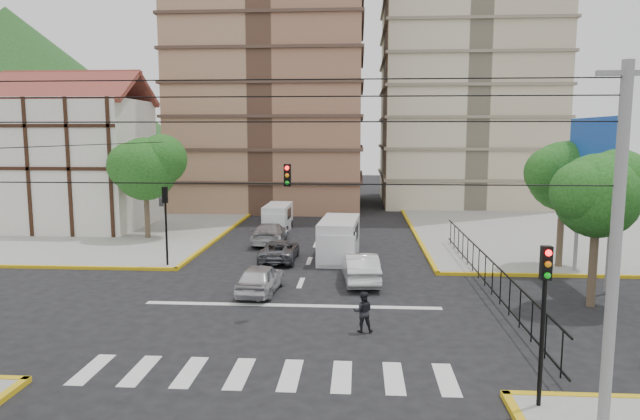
# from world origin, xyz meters

# --- Properties ---
(ground) EXTENTS (160.00, 160.00, 0.00)m
(ground) POSITION_xyz_m (0.00, 0.00, 0.00)
(ground) COLOR black
(ground) RESTS_ON ground
(sidewalk_nw) EXTENTS (26.00, 26.00, 0.15)m
(sidewalk_nw) POSITION_xyz_m (-20.00, 20.00, 0.07)
(sidewalk_nw) COLOR gray
(sidewalk_nw) RESTS_ON ground
(sidewalk_ne) EXTENTS (26.00, 26.00, 0.15)m
(sidewalk_ne) POSITION_xyz_m (20.00, 20.00, 0.07)
(sidewalk_ne) COLOR gray
(sidewalk_ne) RESTS_ON ground
(crosswalk_stripes) EXTENTS (12.00, 2.40, 0.01)m
(crosswalk_stripes) POSITION_xyz_m (0.00, -6.00, 0.01)
(crosswalk_stripes) COLOR silver
(crosswalk_stripes) RESTS_ON ground
(stop_line) EXTENTS (13.00, 0.40, 0.01)m
(stop_line) POSITION_xyz_m (0.00, 1.20, 0.01)
(stop_line) COLOR silver
(stop_line) RESTS_ON ground
(tudor_building) EXTENTS (10.80, 8.05, 12.23)m
(tudor_building) POSITION_xyz_m (-19.00, 20.00, 5.25)
(tudor_building) COLOR silver
(tudor_building) RESTS_ON ground
(distant_hill) EXTENTS (70.00, 70.00, 28.00)m
(distant_hill) POSITION_xyz_m (-55.00, 70.00, 14.00)
(distant_hill) COLOR #214818
(distant_hill) RESTS_ON ground
(park_fence) EXTENTS (0.10, 22.50, 1.66)m
(park_fence) POSITION_xyz_m (9.00, 4.50, 0.00)
(park_fence) COLOR black
(park_fence) RESTS_ON ground
(billboard) EXTENTS (0.36, 6.20, 8.10)m
(billboard) POSITION_xyz_m (14.45, 6.00, 6.00)
(billboard) COLOR slate
(billboard) RESTS_ON ground
(tree_park_a) EXTENTS (4.41, 3.60, 6.83)m
(tree_park_a) POSITION_xyz_m (13.08, 2.01, 5.01)
(tree_park_a) COLOR #473828
(tree_park_a) RESTS_ON ground
(tree_park_c) EXTENTS (4.65, 3.80, 7.25)m
(tree_park_c) POSITION_xyz_m (14.09, 9.01, 5.34)
(tree_park_c) COLOR #473828
(tree_park_c) RESTS_ON ground
(tree_tudor) EXTENTS (5.39, 4.40, 7.43)m
(tree_tudor) POSITION_xyz_m (-11.90, 16.01, 5.22)
(tree_tudor) COLOR #473828
(tree_tudor) RESTS_ON ground
(traffic_light_se) EXTENTS (0.28, 0.22, 4.40)m
(traffic_light_se) POSITION_xyz_m (7.80, -7.80, 3.11)
(traffic_light_se) COLOR black
(traffic_light_se) RESTS_ON ground
(traffic_light_nw) EXTENTS (0.28, 0.22, 4.40)m
(traffic_light_nw) POSITION_xyz_m (-7.80, 7.80, 3.11)
(traffic_light_nw) COLOR black
(traffic_light_nw) RESTS_ON ground
(traffic_light_hanging) EXTENTS (18.00, 9.12, 0.92)m
(traffic_light_hanging) POSITION_xyz_m (0.00, -2.04, 5.90)
(traffic_light_hanging) COLOR black
(traffic_light_hanging) RESTS_ON ground
(utility_pole_se) EXTENTS (1.40, 0.28, 9.00)m
(utility_pole_se) POSITION_xyz_m (9.00, -9.00, 4.77)
(utility_pole_se) COLOR slate
(utility_pole_se) RESTS_ON ground
(van_right_lane) EXTENTS (2.43, 5.46, 2.40)m
(van_right_lane) POSITION_xyz_m (1.73, 10.43, 1.17)
(van_right_lane) COLOR silver
(van_right_lane) RESTS_ON ground
(van_left_lane) EXTENTS (1.93, 4.55, 2.04)m
(van_left_lane) POSITION_xyz_m (-3.34, 20.10, 0.99)
(van_left_lane) COLOR silver
(van_left_lane) RESTS_ON ground
(car_silver_front_left) EXTENTS (2.00, 4.24, 1.40)m
(car_silver_front_left) POSITION_xyz_m (-1.71, 3.09, 0.70)
(car_silver_front_left) COLOR silver
(car_silver_front_left) RESTS_ON ground
(car_white_front_right) EXTENTS (2.03, 4.76, 1.53)m
(car_white_front_right) POSITION_xyz_m (3.00, 5.29, 0.76)
(car_white_front_right) COLOR silver
(car_white_front_right) RESTS_ON ground
(car_grey_mid_left) EXTENTS (2.08, 4.47, 1.24)m
(car_grey_mid_left) POSITION_xyz_m (-1.77, 9.93, 0.62)
(car_grey_mid_left) COLOR slate
(car_grey_mid_left) RESTS_ON ground
(car_silver_rear_left) EXTENTS (2.11, 5.00, 1.44)m
(car_silver_rear_left) POSITION_xyz_m (-3.14, 15.15, 0.72)
(car_silver_rear_left) COLOR #B1B1B6
(car_silver_rear_left) RESTS_ON ground
(car_darkgrey_mid_right) EXTENTS (1.98, 4.09, 1.34)m
(car_darkgrey_mid_right) POSITION_xyz_m (1.39, 15.81, 0.67)
(car_darkgrey_mid_right) COLOR black
(car_darkgrey_mid_right) RESTS_ON ground
(car_white_rear_right) EXTENTS (1.35, 3.80, 1.25)m
(car_white_rear_right) POSITION_xyz_m (1.76, 20.18, 0.62)
(car_white_rear_right) COLOR silver
(car_white_rear_right) RESTS_ON ground
(pedestrian_crosswalk) EXTENTS (0.78, 0.62, 1.57)m
(pedestrian_crosswalk) POSITION_xyz_m (3.08, -1.92, 0.79)
(pedestrian_crosswalk) COLOR black
(pedestrian_crosswalk) RESTS_ON ground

